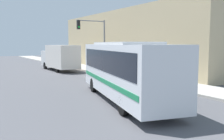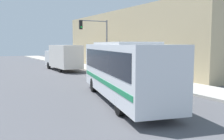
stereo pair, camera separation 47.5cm
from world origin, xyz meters
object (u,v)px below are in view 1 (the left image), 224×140
object	(u,v)px
delivery_truck	(60,57)
traffic_light_pole	(95,37)
parking_meter	(109,66)
pedestrian_near_corner	(161,70)
fire_hydrant	(160,80)
city_bus	(124,67)

from	to	relation	value
delivery_truck	traffic_light_pole	xyz separation A→B (m)	(1.86, -5.91, 2.31)
delivery_truck	traffic_light_pole	world-z (taller)	traffic_light_pole
parking_meter	pedestrian_near_corner	xyz separation A→B (m)	(1.27, -6.43, 0.09)
traffic_light_pole	fire_hydrant	bearing A→B (deg)	-84.11
parking_meter	pedestrian_near_corner	world-z (taller)	pedestrian_near_corner
city_bus	parking_meter	world-z (taller)	city_bus
fire_hydrant	pedestrian_near_corner	distance (m)	1.90
pedestrian_near_corner	parking_meter	bearing A→B (deg)	101.17
fire_hydrant	traffic_light_pole	distance (m)	9.74
parking_meter	city_bus	bearing A→B (deg)	-116.52
parking_meter	delivery_truck	bearing A→B (deg)	111.12
delivery_truck	pedestrian_near_corner	size ratio (longest dim) A/B	4.55
fire_hydrant	parking_meter	xyz separation A→B (m)	(-0.00, 7.72, 0.47)
fire_hydrant	pedestrian_near_corner	world-z (taller)	pedestrian_near_corner
delivery_truck	fire_hydrant	xyz separation A→B (m)	(2.79, -14.95, -1.19)
city_bus	pedestrian_near_corner	size ratio (longest dim) A/B	5.97
city_bus	delivery_truck	bearing A→B (deg)	96.10
traffic_light_pole	parking_meter	xyz separation A→B (m)	(0.93, -1.32, -3.03)
delivery_truck	traffic_light_pole	distance (m)	6.61
delivery_truck	pedestrian_near_corner	bearing A→B (deg)	-73.44
city_bus	delivery_truck	distance (m)	17.78
delivery_truck	parking_meter	bearing A→B (deg)	-68.88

